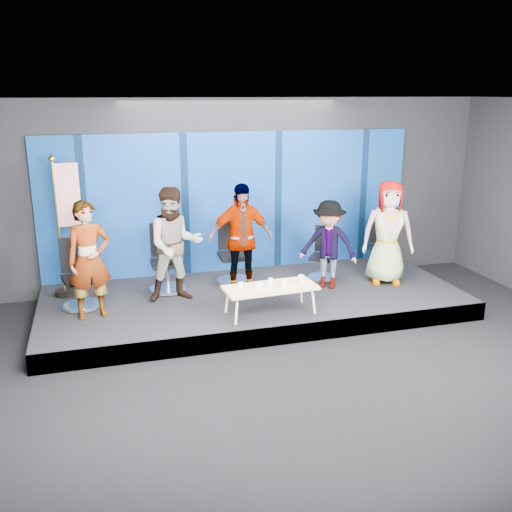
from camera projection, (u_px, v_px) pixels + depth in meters
The scene contains 21 objects.
ground at pixel (305, 377), 7.47m from camera, with size 10.00×10.00×0.00m, color black.
room_walls at pixel (310, 193), 6.80m from camera, with size 10.02×8.02×3.51m.
riser at pixel (253, 301), 9.74m from camera, with size 7.00×3.00×0.30m, color black.
backdrop at pixel (232, 202), 10.68m from camera, with size 7.00×0.08×2.60m, color navy.
chair_a at pixel (80, 285), 8.99m from camera, with size 0.74×0.74×1.10m.
panelist_a at pixel (89, 260), 8.45m from camera, with size 0.65×0.43×1.78m, color black.
chair_b at pixel (167, 269), 9.74m from camera, with size 0.65×0.65×1.15m.
panelist_b at pixel (175, 245), 9.15m from camera, with size 0.91×0.71×1.86m, color black.
chair_c at pixel (234, 262), 10.17m from camera, with size 0.67×0.67×1.15m.
panelist_c at pixel (241, 238), 9.54m from camera, with size 1.09×0.46×1.86m, color black.
chair_d at pixel (323, 262), 10.38m from camera, with size 0.75×0.75×0.95m.
panelist_d at pixel (328, 245), 9.78m from camera, with size 0.99×0.57×1.54m, color black.
chair_e at pixel (383, 254), 10.64m from camera, with size 0.81×0.81×1.13m.
panelist_e at pixel (388, 232), 10.00m from camera, with size 0.90×0.58×1.84m, color black.
coffee_table at pixel (270, 288), 8.71m from camera, with size 1.46×0.69×0.44m.
mug_a at pixel (241, 285), 8.61m from camera, with size 0.08×0.08×0.09m, color white.
mug_b at pixel (259, 286), 8.57m from camera, with size 0.08×0.08×0.09m, color white.
mug_c at pixel (271, 281), 8.80m from camera, with size 0.07×0.07×0.09m, color white.
mug_d at pixel (284, 284), 8.66m from camera, with size 0.09×0.09×0.11m, color white.
mug_e at pixel (301, 278), 8.90m from camera, with size 0.09×0.09×0.10m, color white.
flag_stand at pixel (66, 223), 9.27m from camera, with size 0.54×0.31×2.34m.
Camera 1 is at (-2.48, -6.30, 3.59)m, focal length 40.00 mm.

